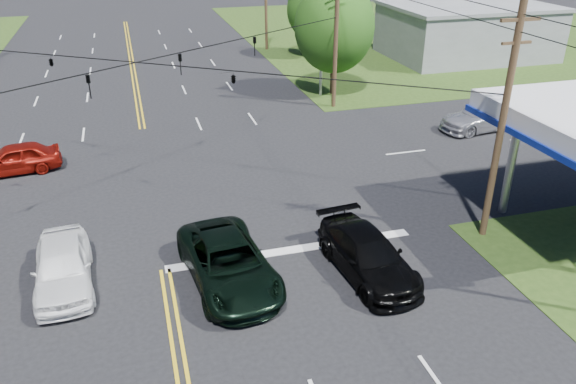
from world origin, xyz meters
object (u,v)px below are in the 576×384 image
object	(u,v)px
suv_black	(368,255)
pole_se	(502,122)
tree_right_a	(334,26)
tree_right_b	(314,9)
pickup_dkgreen	(229,263)
pickup_white	(63,266)
pole_ne	(336,34)
retail_ne	(466,32)

from	to	relation	value
suv_black	pole_se	bearing A→B (deg)	6.89
tree_right_a	tree_right_b	bearing A→B (deg)	78.23
pickup_dkgreen	pickup_white	size ratio (longest dim) A/B	1.21
tree_right_a	pickup_white	world-z (taller)	tree_right_a
tree_right_b	pickup_white	distance (m)	37.89
pole_ne	suv_black	world-z (taller)	pole_ne
pole_ne	tree_right_b	world-z (taller)	pole_ne
pole_ne	pickup_white	distance (m)	24.04
retail_ne	pickup_dkgreen	bearing A→B (deg)	-133.38
pickup_white	tree_right_b	bearing A→B (deg)	54.62
retail_ne	tree_right_a	world-z (taller)	tree_right_a
tree_right_a	tree_right_b	xyz separation A→B (m)	(2.50, 12.00, -0.65)
tree_right_a	tree_right_b	world-z (taller)	tree_right_a
pole_se	suv_black	size ratio (longest dim) A/B	1.77
pole_se	tree_right_a	distance (m)	21.02
pickup_dkgreen	suv_black	xyz separation A→B (m)	(5.02, -0.84, -0.04)
retail_ne	pickup_white	xyz separation A→B (m)	(-33.50, -28.00, -1.37)
suv_black	pickup_white	xyz separation A→B (m)	(-10.72, 2.26, 0.05)
pole_se	tree_right_a	world-z (taller)	pole_se
retail_ne	suv_black	bearing A→B (deg)	-126.97
tree_right_b	suv_black	world-z (taller)	tree_right_b
pole_se	suv_black	xyz separation A→B (m)	(-5.78, -1.26, -4.14)
tree_right_a	pole_se	bearing A→B (deg)	-92.73
suv_black	retail_ne	bearing A→B (deg)	47.64
tree_right_a	suv_black	xyz separation A→B (m)	(-6.78, -22.26, -4.09)
retail_ne	pickup_dkgreen	world-z (taller)	retail_ne
pole_ne	pickup_white	bearing A→B (deg)	-134.14
tree_right_b	suv_black	distance (m)	35.66
pole_se	pickup_dkgreen	size ratio (longest dim) A/B	1.61
retail_ne	pole_se	distance (m)	33.72
retail_ne	pickup_white	bearing A→B (deg)	-140.11
retail_ne	pole_ne	xyz separation A→B (m)	(-17.00, -11.00, 2.72)
pickup_dkgreen	tree_right_a	bearing A→B (deg)	54.95
tree_right_b	pole_se	bearing A→B (deg)	-96.05
retail_ne	tree_right_b	world-z (taller)	tree_right_b
pole_ne	suv_black	xyz separation A→B (m)	(-5.78, -19.26, -4.14)
tree_right_b	pole_ne	bearing A→B (deg)	-103.13
pickup_dkgreen	retail_ne	bearing A→B (deg)	40.42
pole_ne	pickup_dkgreen	world-z (taller)	pole_ne
retail_ne	pickup_white	distance (m)	43.68
pickup_dkgreen	tree_right_b	bearing A→B (deg)	60.64
tree_right_b	tree_right_a	bearing A→B (deg)	-101.77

